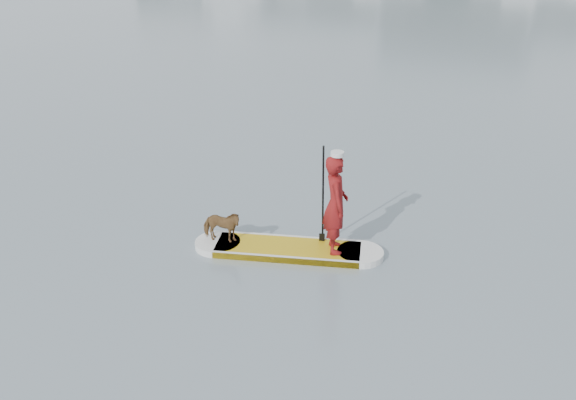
% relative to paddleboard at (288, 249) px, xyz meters
% --- Properties ---
extents(ground, '(140.00, 140.00, 0.00)m').
position_rel_paddleboard_xyz_m(ground, '(1.75, 1.45, -0.06)').
color(ground, slate).
rests_on(ground, ground).
extents(paddleboard, '(3.19, 1.53, 0.12)m').
position_rel_paddleboard_xyz_m(paddleboard, '(0.00, 0.00, 0.00)').
color(paddleboard, '#C19A12').
rests_on(paddleboard, ground).
extents(paddler, '(0.66, 0.75, 1.71)m').
position_rel_paddleboard_xyz_m(paddler, '(0.76, 0.23, 0.92)').
color(paddler, maroon).
rests_on(paddler, paddleboard).
extents(white_cap, '(0.22, 0.22, 0.07)m').
position_rel_paddleboard_xyz_m(white_cap, '(0.76, 0.23, 1.81)').
color(white_cap, silver).
rests_on(white_cap, paddler).
extents(dog, '(0.76, 0.47, 0.60)m').
position_rel_paddleboard_xyz_m(dog, '(-1.12, -0.34, 0.36)').
color(dog, '#58321E').
rests_on(dog, paddleboard).
extents(paddle, '(0.12, 0.29, 2.00)m').
position_rel_paddleboard_xyz_m(paddle, '(0.46, 0.43, 0.74)').
color(paddle, black).
rests_on(paddle, ground).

